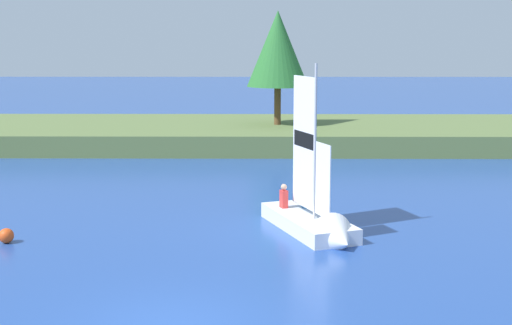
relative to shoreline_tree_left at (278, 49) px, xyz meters
The scene contains 4 objects.
shore_bank 5.59m from the shoreline_tree_left, behind, with size 80.00×10.97×1.12m, color #5B703D.
shoreline_tree_left is the anchor object (origin of this frame).
sailboat 20.20m from the shoreline_tree_left, 87.51° to the right, with size 3.08×5.05×5.69m.
channel_buoy 22.65m from the shoreline_tree_left, 112.47° to the right, with size 0.44×0.44×0.44m, color #E54C19.
Camera 1 is at (1.92, -14.23, 5.96)m, focal length 50.61 mm.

